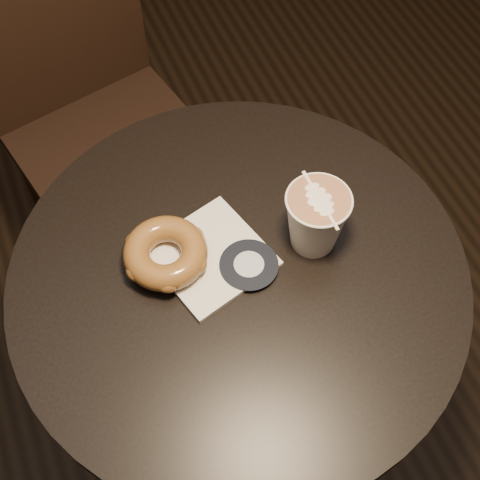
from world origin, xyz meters
The scene contains 5 objects.
cafe_table centered at (0.00, 0.00, 0.55)m, with size 0.70×0.70×0.75m.
chair centered at (-0.10, 0.66, 0.56)m, with size 0.48×0.48×1.01m.
pastry_bag centered at (-0.03, 0.04, 0.75)m, with size 0.16×0.16×0.01m, color silver.
doughnut centered at (-0.09, 0.06, 0.78)m, with size 0.13×0.13×0.04m, color brown.
latte_cup centered at (0.13, 0.01, 0.80)m, with size 0.10×0.10×0.11m, color white, non-canonical shape.
Camera 1 is at (-0.19, -0.46, 1.63)m, focal length 50.00 mm.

